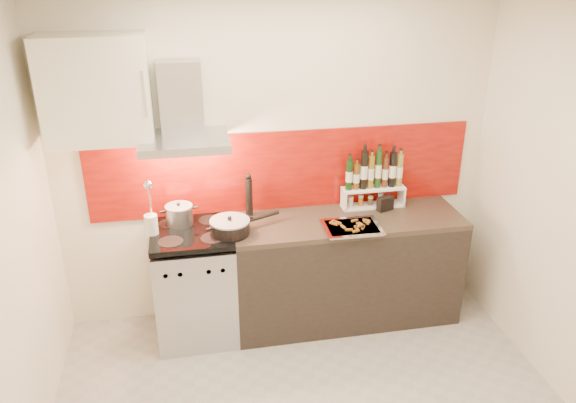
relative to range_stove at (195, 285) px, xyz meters
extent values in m
cube|color=silver|center=(0.70, 0.30, 0.86)|extent=(3.40, 0.02, 2.60)
cube|color=#790607|center=(0.75, 0.29, 0.78)|extent=(3.00, 0.02, 0.64)
cube|color=#B7B7BA|center=(0.00, 0.00, -0.02)|extent=(0.60, 0.60, 0.84)
cube|color=black|center=(0.00, -0.28, -0.11)|extent=(0.50, 0.02, 0.40)
cube|color=#B7B7BA|center=(0.00, -0.28, 0.28)|extent=(0.56, 0.02, 0.12)
cube|color=#FF190C|center=(0.00, -0.29, 0.28)|extent=(0.10, 0.01, 0.04)
cube|color=black|center=(0.00, 0.00, 0.45)|extent=(0.60, 0.60, 0.04)
cube|color=black|center=(1.20, 0.00, -0.01)|extent=(1.80, 0.60, 0.86)
cube|color=black|center=(1.20, 0.00, 0.44)|extent=(1.80, 0.60, 0.04)
cube|color=#B7B7BA|center=(0.00, 0.05, 1.14)|extent=(0.62, 0.50, 0.06)
cube|color=#B7B7BA|center=(0.00, 0.20, 1.42)|extent=(0.30, 0.18, 0.50)
sphere|color=#FFD18C|center=(-0.15, 0.05, 1.10)|extent=(0.07, 0.07, 0.07)
sphere|color=#FFD18C|center=(0.15, 0.05, 1.10)|extent=(0.07, 0.07, 0.07)
cube|color=#EBE7CC|center=(-0.55, 0.13, 1.51)|extent=(0.70, 0.35, 0.72)
cylinder|color=#B7B7BA|center=(-0.08, 0.13, 0.54)|extent=(0.20, 0.20, 0.14)
cylinder|color=#99999E|center=(-0.08, 0.13, 0.61)|extent=(0.21, 0.21, 0.01)
sphere|color=black|center=(-0.08, 0.13, 0.63)|extent=(0.03, 0.03, 0.03)
cylinder|color=black|center=(0.28, -0.09, 0.51)|extent=(0.29, 0.29, 0.09)
cylinder|color=#99999E|center=(0.28, -0.09, 0.57)|extent=(0.29, 0.29, 0.01)
sphere|color=black|center=(0.28, -0.09, 0.59)|extent=(0.03, 0.03, 0.03)
cylinder|color=black|center=(0.54, 0.02, 0.52)|extent=(0.27, 0.14, 0.03)
cylinder|color=silver|center=(-0.28, 0.00, 0.54)|extent=(0.09, 0.09, 0.16)
cylinder|color=silver|center=(-0.27, 0.00, 0.74)|extent=(0.01, 0.07, 0.29)
sphere|color=silver|center=(-0.27, -0.06, 0.88)|extent=(0.06, 0.06, 0.06)
cylinder|color=black|center=(0.46, 0.19, 0.62)|extent=(0.06, 0.06, 0.31)
sphere|color=black|center=(0.46, 0.19, 0.79)|extent=(0.04, 0.04, 0.04)
cube|color=white|center=(1.46, 0.18, 0.47)|extent=(0.51, 0.14, 0.01)
cube|color=white|center=(1.22, 0.18, 0.54)|extent=(0.01, 0.14, 0.14)
cube|color=white|center=(1.70, 0.18, 0.54)|extent=(0.02, 0.14, 0.14)
cube|color=white|center=(1.46, 0.18, 0.62)|extent=(0.51, 0.14, 0.02)
cylinder|color=black|center=(1.25, 0.18, 0.75)|extent=(0.05, 0.05, 0.25)
cylinder|color=#58370F|center=(1.31, 0.18, 0.73)|extent=(0.05, 0.05, 0.21)
cylinder|color=black|center=(1.37, 0.18, 0.78)|extent=(0.06, 0.06, 0.31)
cylinder|color=brown|center=(1.43, 0.18, 0.76)|extent=(0.05, 0.05, 0.27)
cylinder|color=#153413|center=(1.49, 0.18, 0.78)|extent=(0.05, 0.05, 0.31)
cylinder|color=#4A2513|center=(1.55, 0.18, 0.75)|extent=(0.05, 0.05, 0.24)
cylinder|color=black|center=(1.61, 0.18, 0.77)|extent=(0.06, 0.06, 0.29)
cylinder|color=olive|center=(1.67, 0.18, 0.75)|extent=(0.05, 0.05, 0.26)
cylinder|color=#B9B096|center=(1.28, 0.18, 0.51)|extent=(0.04, 0.04, 0.07)
cylinder|color=#A05D1A|center=(1.36, 0.18, 0.51)|extent=(0.04, 0.04, 0.07)
cylinder|color=#4E3E27|center=(1.44, 0.18, 0.50)|extent=(0.04, 0.04, 0.06)
cylinder|color=white|center=(1.53, 0.18, 0.51)|extent=(0.04, 0.04, 0.08)
cube|color=black|center=(1.53, 0.09, 0.52)|extent=(0.15, 0.10, 0.11)
cube|color=silver|center=(1.18, -0.18, 0.47)|extent=(0.41, 0.32, 0.01)
cube|color=silver|center=(1.18, -0.18, 0.48)|extent=(0.43, 0.34, 0.01)
cube|color=red|center=(1.18, -0.18, 0.48)|extent=(0.37, 0.28, 0.01)
cube|color=brown|center=(1.20, -0.22, 0.49)|extent=(0.02, 0.05, 0.01)
cube|color=brown|center=(1.11, -0.19, 0.49)|extent=(0.03, 0.06, 0.01)
cube|color=brown|center=(1.31, -0.14, 0.49)|extent=(0.06, 0.04, 0.01)
cube|color=brown|center=(1.09, -0.12, 0.49)|extent=(0.05, 0.05, 0.01)
cube|color=brown|center=(1.14, -0.24, 0.49)|extent=(0.06, 0.02, 0.01)
cube|color=brown|center=(1.25, -0.22, 0.49)|extent=(0.04, 0.05, 0.01)
cube|color=brown|center=(1.05, -0.09, 0.49)|extent=(0.05, 0.04, 0.01)
cube|color=brown|center=(1.23, -0.17, 0.49)|extent=(0.02, 0.06, 0.01)
cube|color=brown|center=(1.25, -0.17, 0.49)|extent=(0.03, 0.06, 0.01)
cube|color=brown|center=(1.22, -0.21, 0.49)|extent=(0.06, 0.04, 0.01)
cube|color=brown|center=(1.31, -0.12, 0.49)|extent=(0.05, 0.04, 0.01)
cube|color=brown|center=(1.30, -0.15, 0.49)|extent=(0.02, 0.05, 0.01)
cube|color=brown|center=(1.18, -0.27, 0.49)|extent=(0.06, 0.03, 0.01)
cube|color=brown|center=(1.06, -0.13, 0.49)|extent=(0.05, 0.05, 0.01)
cube|color=brown|center=(1.22, -0.10, 0.49)|extent=(0.06, 0.03, 0.01)
cube|color=brown|center=(1.25, -0.22, 0.49)|extent=(0.04, 0.05, 0.01)
camera|label=1|loc=(0.01, -3.76, 2.35)|focal=35.00mm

